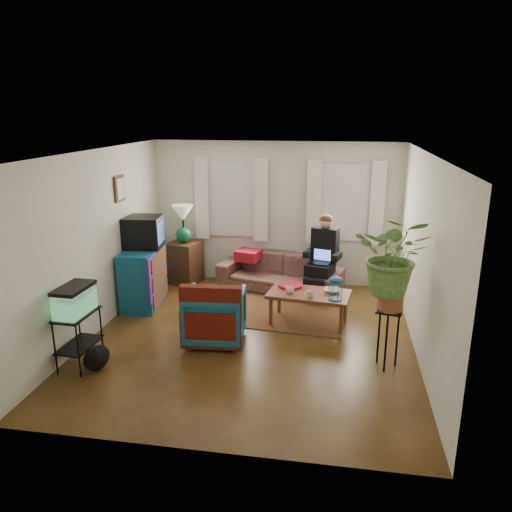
% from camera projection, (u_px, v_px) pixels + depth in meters
% --- Properties ---
extents(floor, '(4.50, 5.00, 0.01)m').
position_uv_depth(floor, '(251.00, 338.00, 7.12)').
color(floor, '#4F2B14').
rests_on(floor, ground).
extents(ceiling, '(4.50, 5.00, 0.01)m').
position_uv_depth(ceiling, '(251.00, 152.00, 6.38)').
color(ceiling, white).
rests_on(ceiling, wall_back).
extents(wall_back, '(4.50, 0.01, 2.60)m').
position_uv_depth(wall_back, '(275.00, 214.00, 9.11)').
color(wall_back, silver).
rests_on(wall_back, floor).
extents(wall_front, '(4.50, 0.01, 2.60)m').
position_uv_depth(wall_front, '(201.00, 326.00, 4.39)').
color(wall_front, silver).
rests_on(wall_front, floor).
extents(wall_left, '(0.01, 5.00, 2.60)m').
position_uv_depth(wall_left, '(96.00, 243.00, 7.11)').
color(wall_left, silver).
rests_on(wall_left, floor).
extents(wall_right, '(0.01, 5.00, 2.60)m').
position_uv_depth(wall_right, '(424.00, 258.00, 6.39)').
color(wall_right, silver).
rests_on(wall_right, floor).
extents(window_left, '(1.08, 0.04, 1.38)m').
position_uv_depth(window_left, '(232.00, 199.00, 9.15)').
color(window_left, white).
rests_on(window_left, wall_back).
extents(window_right, '(1.08, 0.04, 1.38)m').
position_uv_depth(window_right, '(345.00, 202.00, 8.82)').
color(window_right, white).
rests_on(window_right, wall_back).
extents(curtains_left, '(1.36, 0.06, 1.50)m').
position_uv_depth(curtains_left, '(231.00, 200.00, 9.08)').
color(curtains_left, white).
rests_on(curtains_left, wall_back).
extents(curtains_right, '(1.36, 0.06, 1.50)m').
position_uv_depth(curtains_right, '(345.00, 203.00, 8.75)').
color(curtains_right, white).
rests_on(curtains_right, wall_back).
extents(picture_frame, '(0.04, 0.32, 0.40)m').
position_uv_depth(picture_frame, '(120.00, 189.00, 7.73)').
color(picture_frame, '#3D2616').
rests_on(picture_frame, wall_left).
extents(area_rug, '(2.14, 1.78, 0.01)m').
position_uv_depth(area_rug, '(283.00, 311.00, 8.05)').
color(area_rug, maroon).
rests_on(area_rug, floor).
extents(sofa, '(2.33, 1.40, 0.85)m').
position_uv_depth(sofa, '(280.00, 267.00, 8.91)').
color(sofa, brown).
rests_on(sofa, floor).
extents(seated_person, '(0.70, 0.79, 1.30)m').
position_uv_depth(seated_person, '(323.00, 260.00, 8.53)').
color(seated_person, black).
rests_on(seated_person, sofa).
extents(side_table, '(0.65, 0.65, 0.77)m').
position_uv_depth(side_table, '(185.00, 262.00, 9.31)').
color(side_table, '#422818').
rests_on(side_table, floor).
extents(table_lamp, '(0.49, 0.49, 0.71)m').
position_uv_depth(table_lamp, '(183.00, 225.00, 9.11)').
color(table_lamp, white).
rests_on(table_lamp, side_table).
extents(dresser, '(0.65, 1.12, 0.96)m').
position_uv_depth(dresser, '(143.00, 277.00, 8.23)').
color(dresser, '#135872').
rests_on(dresser, floor).
extents(crt_tv, '(0.64, 0.59, 0.51)m').
position_uv_depth(crt_tv, '(143.00, 232.00, 8.12)').
color(crt_tv, black).
rests_on(crt_tv, dresser).
extents(aquarium_stand, '(0.38, 0.64, 0.70)m').
position_uv_depth(aquarium_stand, '(79.00, 340.00, 6.26)').
color(aquarium_stand, black).
rests_on(aquarium_stand, floor).
extents(aquarium, '(0.34, 0.59, 0.37)m').
position_uv_depth(aquarium, '(75.00, 300.00, 6.11)').
color(aquarium, '#7FD899').
rests_on(aquarium, aquarium_stand).
extents(black_cat, '(0.40, 0.50, 0.37)m').
position_uv_depth(black_cat, '(96.00, 355.00, 6.21)').
color(black_cat, black).
rests_on(black_cat, floor).
extents(armchair, '(0.85, 0.80, 0.82)m').
position_uv_depth(armchair, '(215.00, 313.00, 6.93)').
color(armchair, '#12666C').
rests_on(armchair, floor).
extents(serape_throw, '(0.83, 0.25, 0.67)m').
position_uv_depth(serape_throw, '(211.00, 311.00, 6.58)').
color(serape_throw, '#9E0A0A').
rests_on(serape_throw, armchair).
extents(coffee_table, '(1.27, 0.80, 0.50)m').
position_uv_depth(coffee_table, '(309.00, 308.00, 7.53)').
color(coffee_table, olive).
rests_on(coffee_table, floor).
extents(cup_a, '(0.15, 0.15, 0.11)m').
position_uv_depth(cup_a, '(290.00, 290.00, 7.42)').
color(cup_a, white).
rests_on(cup_a, coffee_table).
extents(cup_b, '(0.12, 0.12, 0.10)m').
position_uv_depth(cup_b, '(310.00, 294.00, 7.25)').
color(cup_b, beige).
rests_on(cup_b, coffee_table).
extents(bowl, '(0.26, 0.26, 0.06)m').
position_uv_depth(bowl, '(332.00, 291.00, 7.46)').
color(bowl, white).
rests_on(bowl, coffee_table).
extents(snack_tray, '(0.42, 0.42, 0.04)m').
position_uv_depth(snack_tray, '(290.00, 286.00, 7.70)').
color(snack_tray, '#B21414').
rests_on(snack_tray, coffee_table).
extents(birdcage, '(0.22, 0.22, 0.35)m').
position_uv_depth(birdcage, '(336.00, 288.00, 7.14)').
color(birdcage, '#115B6B').
rests_on(birdcage, coffee_table).
extents(plant_stand, '(0.39, 0.39, 0.78)m').
position_uv_depth(plant_stand, '(387.00, 338.00, 6.21)').
color(plant_stand, black).
rests_on(plant_stand, floor).
extents(potted_plant, '(1.02, 0.93, 0.99)m').
position_uv_depth(potted_plant, '(393.00, 268.00, 5.95)').
color(potted_plant, '#599947').
rests_on(potted_plant, plant_stand).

